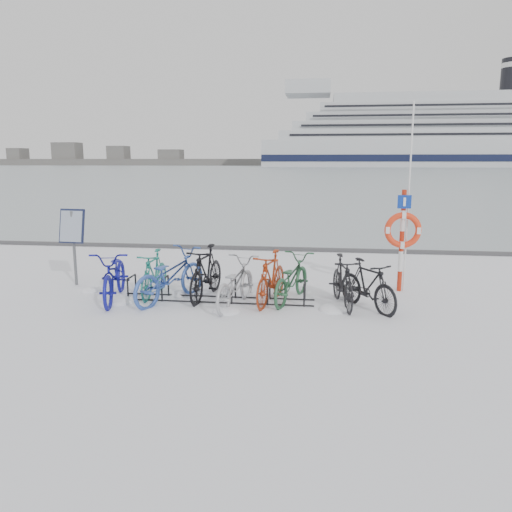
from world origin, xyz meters
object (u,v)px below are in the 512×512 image
object	(u,v)px
cruise_ferry	(416,139)
info_board	(72,231)
bike_rack	(216,292)
lifebuoy_station	(403,230)

from	to	relation	value
cruise_ferry	info_board	bearing A→B (deg)	-101.98
bike_rack	info_board	world-z (taller)	info_board
bike_rack	info_board	bearing A→B (deg)	166.64
bike_rack	cruise_ferry	bearing A→B (deg)	78.99
lifebuoy_station	cruise_ferry	xyz separation A→B (m)	(36.54, 206.33, 10.07)
bike_rack	cruise_ferry	world-z (taller)	cruise_ferry
bike_rack	lifebuoy_station	distance (m)	4.19
cruise_ferry	lifebuoy_station	bearing A→B (deg)	-100.04
lifebuoy_station	cruise_ferry	world-z (taller)	cruise_ferry
cruise_ferry	bike_rack	bearing A→B (deg)	-101.01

